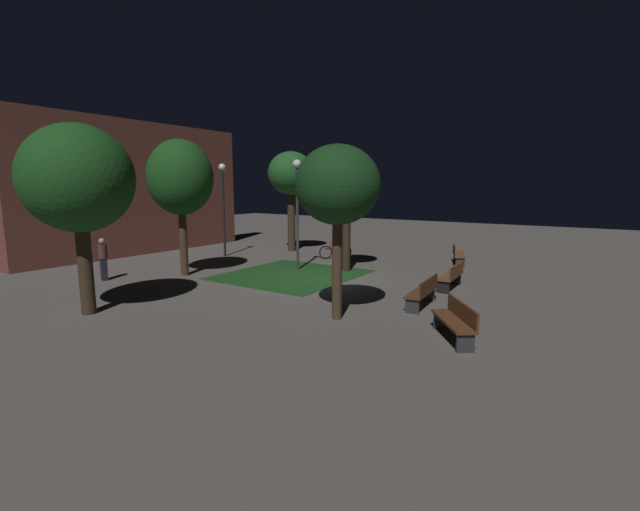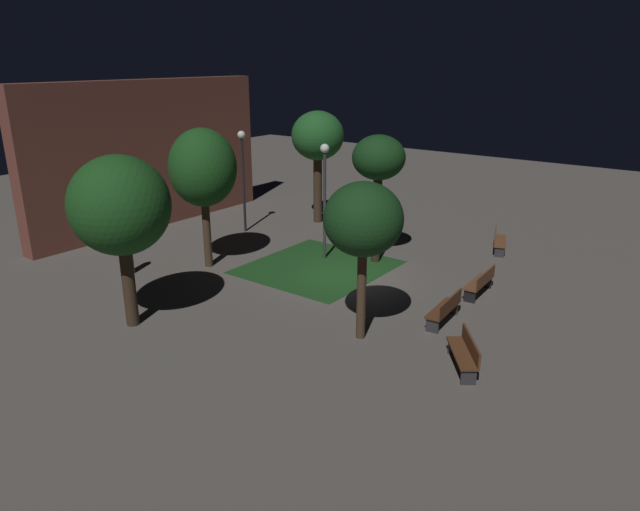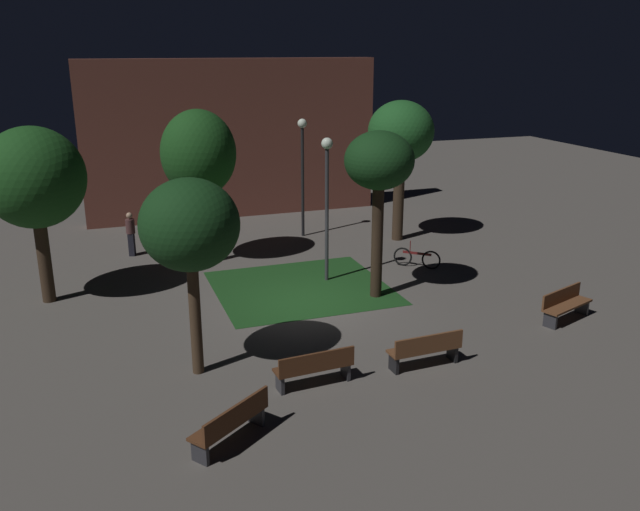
{
  "view_description": "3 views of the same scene",
  "coord_description": "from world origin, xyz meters",
  "px_view_note": "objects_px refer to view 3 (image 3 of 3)",
  "views": [
    {
      "loc": [
        -13.45,
        -9.24,
        3.54
      ],
      "look_at": [
        -0.15,
        -0.42,
        0.99
      ],
      "focal_mm": 24.44,
      "sensor_mm": 36.0,
      "label": 1
    },
    {
      "loc": [
        -16.64,
        -11.55,
        7.75
      ],
      "look_at": [
        -0.78,
        0.35,
        0.95
      ],
      "focal_mm": 32.54,
      "sensor_mm": 36.0,
      "label": 2
    },
    {
      "loc": [
        -5.71,
        -17.5,
        7.3
      ],
      "look_at": [
        0.76,
        0.83,
        1.15
      ],
      "focal_mm": 37.23,
      "sensor_mm": 36.0,
      "label": 3
    }
  ],
  "objects_px": {
    "tree_lawn_side": "(379,165)",
    "lamp_post_near_wall": "(327,186)",
    "bench_front_right": "(426,349)",
    "lamp_post_plaza_east": "(302,158)",
    "tree_back_right": "(34,179)",
    "tree_right_canopy": "(401,134)",
    "pedestrian": "(131,233)",
    "bench_by_lamp": "(315,367)",
    "bench_front_left": "(232,421)",
    "tree_near_wall": "(190,227)",
    "tree_back_left": "(199,154)",
    "bicycle": "(417,258)",
    "bench_lawn_edge": "(565,304)"
  },
  "relations": [
    {
      "from": "lamp_post_plaza_east",
      "to": "pedestrian",
      "type": "height_order",
      "value": "lamp_post_plaza_east"
    },
    {
      "from": "bench_front_right",
      "to": "lamp_post_plaza_east",
      "type": "distance_m",
      "value": 12.21
    },
    {
      "from": "bench_front_right",
      "to": "bench_by_lamp",
      "type": "bearing_deg",
      "value": 180.0
    },
    {
      "from": "bench_front_left",
      "to": "lamp_post_near_wall",
      "type": "relative_size",
      "value": 0.37
    },
    {
      "from": "tree_near_wall",
      "to": "tree_back_right",
      "type": "relative_size",
      "value": 0.89
    },
    {
      "from": "bench_lawn_edge",
      "to": "lamp_post_plaza_east",
      "type": "bearing_deg",
      "value": 111.58
    },
    {
      "from": "pedestrian",
      "to": "bench_by_lamp",
      "type": "bearing_deg",
      "value": -74.86
    },
    {
      "from": "bench_front_left",
      "to": "bench_by_lamp",
      "type": "bearing_deg",
      "value": 35.9
    },
    {
      "from": "tree_back_left",
      "to": "lamp_post_near_wall",
      "type": "relative_size",
      "value": 1.15
    },
    {
      "from": "tree_near_wall",
      "to": "lamp_post_plaza_east",
      "type": "relative_size",
      "value": 0.99
    },
    {
      "from": "tree_back_right",
      "to": "bicycle",
      "type": "distance_m",
      "value": 12.34
    },
    {
      "from": "tree_right_canopy",
      "to": "lamp_post_near_wall",
      "type": "xyz_separation_m",
      "value": [
        -4.27,
        -3.57,
        -0.99
      ]
    },
    {
      "from": "bicycle",
      "to": "bench_front_left",
      "type": "bearing_deg",
      "value": -134.68
    },
    {
      "from": "bench_by_lamp",
      "to": "bench_front_right",
      "type": "height_order",
      "value": "same"
    },
    {
      "from": "bench_front_left",
      "to": "bench_front_right",
      "type": "bearing_deg",
      "value": 17.83
    },
    {
      "from": "tree_back_right",
      "to": "lamp_post_near_wall",
      "type": "height_order",
      "value": "tree_back_right"
    },
    {
      "from": "tree_right_canopy",
      "to": "tree_near_wall",
      "type": "relative_size",
      "value": 1.17
    },
    {
      "from": "tree_back_right",
      "to": "lamp_post_plaza_east",
      "type": "relative_size",
      "value": 1.12
    },
    {
      "from": "bench_by_lamp",
      "to": "bench_front_right",
      "type": "relative_size",
      "value": 1.01
    },
    {
      "from": "tree_back_left",
      "to": "lamp_post_near_wall",
      "type": "height_order",
      "value": "tree_back_left"
    },
    {
      "from": "tree_back_right",
      "to": "tree_near_wall",
      "type": "bearing_deg",
      "value": -60.25
    },
    {
      "from": "tree_back_left",
      "to": "pedestrian",
      "type": "relative_size",
      "value": 3.32
    },
    {
      "from": "bench_by_lamp",
      "to": "lamp_post_near_wall",
      "type": "distance_m",
      "value": 7.58
    },
    {
      "from": "tree_lawn_side",
      "to": "tree_back_left",
      "type": "xyz_separation_m",
      "value": [
        -4.38,
        4.93,
        -0.19
      ]
    },
    {
      "from": "tree_back_left",
      "to": "lamp_post_plaza_east",
      "type": "bearing_deg",
      "value": 27.06
    },
    {
      "from": "tree_lawn_side",
      "to": "lamp_post_near_wall",
      "type": "bearing_deg",
      "value": 116.43
    },
    {
      "from": "bench_front_left",
      "to": "lamp_post_near_wall",
      "type": "xyz_separation_m",
      "value": [
        4.9,
        8.18,
        2.66
      ]
    },
    {
      "from": "lamp_post_near_wall",
      "to": "tree_near_wall",
      "type": "bearing_deg",
      "value": -135.03
    },
    {
      "from": "bench_front_right",
      "to": "bicycle",
      "type": "relative_size",
      "value": 1.43
    },
    {
      "from": "tree_near_wall",
      "to": "pedestrian",
      "type": "bearing_deg",
      "value": 94.3
    },
    {
      "from": "bench_front_right",
      "to": "lamp_post_plaza_east",
      "type": "bearing_deg",
      "value": 86.05
    },
    {
      "from": "pedestrian",
      "to": "tree_back_right",
      "type": "bearing_deg",
      "value": -125.11
    },
    {
      "from": "tree_near_wall",
      "to": "bicycle",
      "type": "distance_m",
      "value": 10.38
    },
    {
      "from": "bench_front_right",
      "to": "tree_right_canopy",
      "type": "relative_size",
      "value": 0.34
    },
    {
      "from": "bench_front_right",
      "to": "lamp_post_near_wall",
      "type": "relative_size",
      "value": 0.39
    },
    {
      "from": "bench_by_lamp",
      "to": "tree_back_left",
      "type": "relative_size",
      "value": 0.34
    },
    {
      "from": "tree_right_canopy",
      "to": "tree_lawn_side",
      "type": "bearing_deg",
      "value": -121.65
    },
    {
      "from": "bench_front_left",
      "to": "tree_back_right",
      "type": "height_order",
      "value": "tree_back_right"
    },
    {
      "from": "tree_near_wall",
      "to": "bench_by_lamp",
      "type": "bearing_deg",
      "value": -33.4
    },
    {
      "from": "bench_front_right",
      "to": "bench_front_left",
      "type": "distance_m",
      "value": 5.25
    },
    {
      "from": "tree_back_left",
      "to": "lamp_post_near_wall",
      "type": "bearing_deg",
      "value": -41.6
    },
    {
      "from": "tree_back_right",
      "to": "lamp_post_near_wall",
      "type": "bearing_deg",
      "value": -6.86
    },
    {
      "from": "tree_back_right",
      "to": "lamp_post_plaza_east",
      "type": "bearing_deg",
      "value": 24.53
    },
    {
      "from": "tree_back_left",
      "to": "pedestrian",
      "type": "distance_m",
      "value": 4.19
    },
    {
      "from": "tree_back_left",
      "to": "bench_by_lamp",
      "type": "bearing_deg",
      "value": -85.35
    },
    {
      "from": "bench_lawn_edge",
      "to": "tree_back_right",
      "type": "height_order",
      "value": "tree_back_right"
    },
    {
      "from": "tree_right_canopy",
      "to": "tree_back_right",
      "type": "bearing_deg",
      "value": -168.7
    },
    {
      "from": "bench_lawn_edge",
      "to": "tree_lawn_side",
      "type": "height_order",
      "value": "tree_lawn_side"
    },
    {
      "from": "tree_right_canopy",
      "to": "tree_back_left",
      "type": "relative_size",
      "value": 1.01
    },
    {
      "from": "tree_near_wall",
      "to": "bicycle",
      "type": "bearing_deg",
      "value": 31.78
    }
  ]
}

